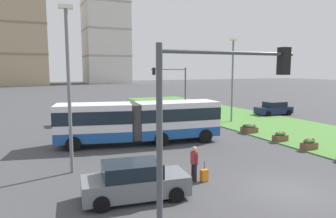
% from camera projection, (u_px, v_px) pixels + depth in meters
% --- Properties ---
extents(ground_plane, '(260.00, 260.00, 0.00)m').
position_uv_depth(ground_plane, '(288.00, 191.00, 14.01)').
color(ground_plane, '#424244').
extents(grass_median, '(10.00, 70.00, 0.08)m').
position_uv_depth(grass_median, '(296.00, 130.00, 27.55)').
color(grass_median, '#4C8438').
rests_on(grass_median, ground_plane).
extents(articulated_bus, '(12.06, 4.45, 3.00)m').
position_uv_depth(articulated_bus, '(140.00, 121.00, 22.74)').
color(articulated_bus, white).
rests_on(articulated_bus, ground).
extents(car_silver_hatch, '(4.50, 2.24, 1.58)m').
position_uv_depth(car_silver_hatch, '(78.00, 117.00, 30.61)').
color(car_silver_hatch, '#B7BABF').
rests_on(car_silver_hatch, ground).
extents(car_grey_wagon, '(4.58, 2.43, 1.58)m').
position_uv_depth(car_grey_wagon, '(134.00, 181.00, 13.08)').
color(car_grey_wagon, slate).
rests_on(car_grey_wagon, ground).
extents(car_navy_sedan, '(4.45, 2.13, 1.58)m').
position_uv_depth(car_navy_sedan, '(274.00, 109.00, 36.92)').
color(car_navy_sedan, '#19234C').
rests_on(car_navy_sedan, ground).
extents(pedestrian_crossing, '(0.36, 0.58, 1.74)m').
position_uv_depth(pedestrian_crossing, '(194.00, 161.00, 15.04)').
color(pedestrian_crossing, black).
rests_on(pedestrian_crossing, ground).
extents(rolling_suitcase, '(0.38, 0.28, 0.97)m').
position_uv_depth(rolling_suitcase, '(204.00, 175.00, 15.13)').
color(rolling_suitcase, orange).
rests_on(rolling_suitcase, ground).
extents(flower_planter_1, '(1.10, 0.56, 0.74)m').
position_uv_depth(flower_planter_1, '(309.00, 144.00, 20.93)').
color(flower_planter_1, brown).
rests_on(flower_planter_1, grass_median).
extents(flower_planter_2, '(1.10, 0.56, 0.74)m').
position_uv_depth(flower_planter_2, '(280.00, 136.00, 23.31)').
color(flower_planter_2, brown).
rests_on(flower_planter_2, grass_median).
extents(flower_planter_3, '(1.10, 0.56, 0.74)m').
position_uv_depth(flower_planter_3, '(251.00, 129.00, 26.32)').
color(flower_planter_3, brown).
rests_on(flower_planter_3, grass_median).
extents(flower_planter_4, '(1.10, 0.56, 0.74)m').
position_uv_depth(flower_planter_4, '(247.00, 128.00, 26.76)').
color(flower_planter_4, brown).
rests_on(flower_planter_4, grass_median).
extents(traffic_light_near_left, '(4.34, 0.28, 6.05)m').
position_uv_depth(traffic_light_near_left, '(209.00, 116.00, 8.29)').
color(traffic_light_near_left, '#474C51').
rests_on(traffic_light_near_left, ground).
extents(traffic_light_far_right, '(4.28, 0.28, 5.57)m').
position_uv_depth(traffic_light_far_right, '(174.00, 83.00, 35.34)').
color(traffic_light_far_right, '#474C51').
rests_on(traffic_light_far_right, ground).
extents(streetlight_left, '(0.70, 0.28, 8.58)m').
position_uv_depth(streetlight_left, '(69.00, 83.00, 15.86)').
color(streetlight_left, slate).
rests_on(streetlight_left, ground).
extents(streetlight_median, '(0.70, 0.28, 8.42)m').
position_uv_depth(streetlight_median, '(232.00, 77.00, 31.49)').
color(streetlight_median, slate).
rests_on(streetlight_median, ground).
extents(apartment_tower_westcentre, '(16.80, 18.22, 48.49)m').
position_uv_depth(apartment_tower_westcentre, '(18.00, 11.00, 102.83)').
color(apartment_tower_westcentre, tan).
rests_on(apartment_tower_westcentre, ground).
extents(apartment_tower_centre, '(16.33, 15.62, 49.37)m').
position_uv_depth(apartment_tower_centre, '(105.00, 18.00, 119.85)').
color(apartment_tower_centre, silver).
rests_on(apartment_tower_centre, ground).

